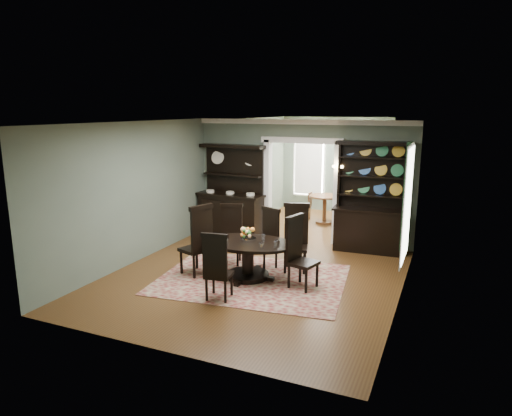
{
  "coord_description": "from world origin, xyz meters",
  "views": [
    {
      "loc": [
        3.4,
        -7.72,
        3.26
      ],
      "look_at": [
        -0.19,
        0.6,
        1.27
      ],
      "focal_mm": 32.0,
      "sensor_mm": 36.0,
      "label": 1
    }
  ],
  "objects_px": {
    "dining_table": "(248,253)",
    "sideboard": "(232,204)",
    "welsh_dresser": "(369,212)",
    "parlor_table": "(325,205)"
  },
  "relations": [
    {
      "from": "dining_table",
      "to": "parlor_table",
      "type": "height_order",
      "value": "parlor_table"
    },
    {
      "from": "dining_table",
      "to": "sideboard",
      "type": "height_order",
      "value": "sideboard"
    },
    {
      "from": "dining_table",
      "to": "sideboard",
      "type": "bearing_deg",
      "value": 117.18
    },
    {
      "from": "welsh_dresser",
      "to": "parlor_table",
      "type": "relative_size",
      "value": 2.86
    },
    {
      "from": "welsh_dresser",
      "to": "parlor_table",
      "type": "xyz_separation_m",
      "value": [
        -1.61,
        2.1,
        -0.38
      ]
    },
    {
      "from": "sideboard",
      "to": "welsh_dresser",
      "type": "relative_size",
      "value": 0.93
    },
    {
      "from": "sideboard",
      "to": "welsh_dresser",
      "type": "bearing_deg",
      "value": 4.32
    },
    {
      "from": "dining_table",
      "to": "parlor_table",
      "type": "bearing_deg",
      "value": 82.51
    },
    {
      "from": "dining_table",
      "to": "sideboard",
      "type": "relative_size",
      "value": 0.83
    },
    {
      "from": "welsh_dresser",
      "to": "dining_table",
      "type": "bearing_deg",
      "value": -127.21
    }
  ]
}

